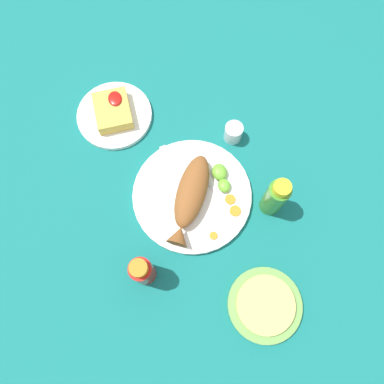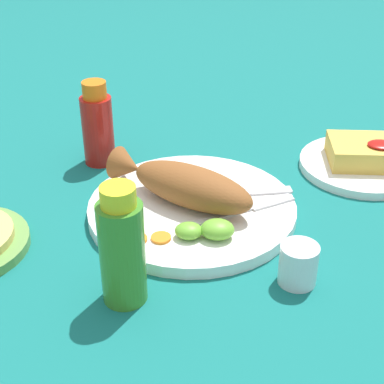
{
  "view_description": "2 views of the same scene",
  "coord_description": "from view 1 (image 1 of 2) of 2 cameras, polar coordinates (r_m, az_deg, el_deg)",
  "views": [
    {
      "loc": [
        -0.28,
        0.07,
        0.94
      ],
      "look_at": [
        0.0,
        0.0,
        0.04
      ],
      "focal_mm": 35.0,
      "sensor_mm": 36.0,
      "label": 1
    },
    {
      "loc": [
        0.04,
        -0.73,
        0.48
      ],
      "look_at": [
        0.0,
        0.0,
        0.04
      ],
      "focal_mm": 55.0,
      "sensor_mm": 36.0,
      "label": 2
    }
  ],
  "objects": [
    {
      "name": "salt_cup",
      "position": [
        1.03,
        6.29,
        8.9
      ],
      "size": [
        0.05,
        0.05,
        0.05
      ],
      "color": "silver",
      "rests_on": "ground_plane"
    },
    {
      "name": "lime_wedge_side",
      "position": [
        0.97,
        4.21,
        3.08
      ],
      "size": [
        0.05,
        0.04,
        0.03
      ],
      "primitive_type": "ellipsoid",
      "color": "#6BB233",
      "rests_on": "main_plate"
    },
    {
      "name": "main_plate",
      "position": [
        0.97,
        0.0,
        -0.51
      ],
      "size": [
        0.31,
        0.31,
        0.02
      ],
      "primitive_type": "cylinder",
      "color": "white",
      "rests_on": "ground_plane"
    },
    {
      "name": "fork_far",
      "position": [
        0.99,
        -0.27,
        4.11
      ],
      "size": [
        0.17,
        0.1,
        0.0
      ],
      "rotation": [
        0.0,
        0.0,
        6.8
      ],
      "color": "silver",
      "rests_on": "main_plate"
    },
    {
      "name": "carrot_slice_far",
      "position": [
        0.96,
        5.83,
        -1.13
      ],
      "size": [
        0.03,
        0.03,
        0.0
      ],
      "primitive_type": "cylinder",
      "color": "orange",
      "rests_on": "main_plate"
    },
    {
      "name": "carrot_slice_mid",
      "position": [
        0.95,
        6.61,
        -2.88
      ],
      "size": [
        0.03,
        0.03,
        0.0
      ],
      "primitive_type": "cylinder",
      "color": "orange",
      "rests_on": "main_plate"
    },
    {
      "name": "carrot_slice_near",
      "position": [
        0.94,
        3.29,
        -6.66
      ],
      "size": [
        0.02,
        0.02,
        0.0
      ],
      "primitive_type": "cylinder",
      "color": "orange",
      "rests_on": "main_plate"
    },
    {
      "name": "hot_sauce_bottle_green",
      "position": [
        0.92,
        12.56,
        -0.77
      ],
      "size": [
        0.05,
        0.05,
        0.16
      ],
      "color": "#3D8428",
      "rests_on": "ground_plane"
    },
    {
      "name": "ground_plane",
      "position": [
        0.98,
        0.0,
        -0.67
      ],
      "size": [
        4.0,
        4.0,
        0.0
      ],
      "primitive_type": "plane",
      "color": "#146B66"
    },
    {
      "name": "side_plate_fries",
      "position": [
        1.09,
        -11.71,
        11.36
      ],
      "size": [
        0.21,
        0.21,
        0.01
      ],
      "primitive_type": "cylinder",
      "color": "white",
      "rests_on": "ground_plane"
    },
    {
      "name": "tortilla_plate",
      "position": [
        0.95,
        11.01,
        -16.53
      ],
      "size": [
        0.18,
        0.18,
        0.01
      ],
      "primitive_type": "cylinder",
      "color": "#6B9E4C",
      "rests_on": "ground_plane"
    },
    {
      "name": "lime_wedge_main",
      "position": [
        0.96,
        4.97,
        0.83
      ],
      "size": [
        0.04,
        0.03,
        0.02
      ],
      "primitive_type": "ellipsoid",
      "color": "#6BB233",
      "rests_on": "main_plate"
    },
    {
      "name": "tortilla_stack",
      "position": [
        0.93,
        11.16,
        -16.52
      ],
      "size": [
        0.14,
        0.14,
        0.01
      ],
      "primitive_type": "cylinder",
      "color": "#E0C666",
      "rests_on": "tortilla_plate"
    },
    {
      "name": "hot_sauce_bottle_red",
      "position": [
        0.88,
        -7.55,
        -11.87
      ],
      "size": [
        0.05,
        0.05,
        0.14
      ],
      "color": "#B21914",
      "rests_on": "ground_plane"
    },
    {
      "name": "fries_pile",
      "position": [
        1.07,
        -11.97,
        12.06
      ],
      "size": [
        0.11,
        0.09,
        0.04
      ],
      "color": "gold",
      "rests_on": "side_plate_fries"
    },
    {
      "name": "fried_fish",
      "position": [
        0.93,
        -0.24,
        -0.65
      ],
      "size": [
        0.24,
        0.17,
        0.06
      ],
      "rotation": [
        0.0,
        0.0,
        -0.51
      ],
      "color": "brown",
      "rests_on": "main_plate"
    },
    {
      "name": "fork_near",
      "position": [
        0.98,
        -2.81,
        3.13
      ],
      "size": [
        0.18,
        0.05,
        0.0
      ],
      "rotation": [
        0.0,
        0.0,
        6.46
      ],
      "color": "silver",
      "rests_on": "main_plate"
    }
  ]
}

